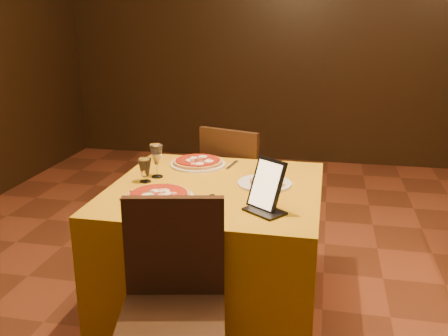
% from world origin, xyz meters
% --- Properties ---
extents(wall_back, '(6.00, 0.01, 2.80)m').
position_xyz_m(wall_back, '(0.00, 3.50, 1.40)').
color(wall_back, black).
rests_on(wall_back, floor).
extents(main_table, '(1.10, 1.10, 0.75)m').
position_xyz_m(main_table, '(-0.60, 0.31, 0.38)').
color(main_table, '#BD830C').
rests_on(main_table, floor).
extents(chair_main_near, '(0.47, 0.47, 0.91)m').
position_xyz_m(chair_main_near, '(-0.60, -0.48, 0.46)').
color(chair_main_near, black).
rests_on(chair_main_near, floor).
extents(chair_main_far, '(0.56, 0.56, 0.91)m').
position_xyz_m(chair_main_far, '(-0.60, 1.14, 0.46)').
color(chair_main_far, black).
rests_on(chair_main_far, floor).
extents(pizza_near, '(0.35, 0.35, 0.03)m').
position_xyz_m(pizza_near, '(-0.83, 0.06, 0.77)').
color(pizza_near, white).
rests_on(pizza_near, main_table).
extents(pizza_far, '(0.33, 0.33, 0.03)m').
position_xyz_m(pizza_far, '(-0.79, 0.67, 0.77)').
color(pizza_far, white).
rests_on(pizza_far, main_table).
extents(cutlet_dish, '(0.29, 0.29, 0.03)m').
position_xyz_m(cutlet_dish, '(-0.35, 0.39, 0.76)').
color(cutlet_dish, white).
rests_on(cutlet_dish, main_table).
extents(wine_glass, '(0.07, 0.07, 0.19)m').
position_xyz_m(wine_glass, '(-0.95, 0.40, 0.84)').
color(wine_glass, '#D9C37B').
rests_on(wine_glass, main_table).
extents(water_glass, '(0.08, 0.08, 0.13)m').
position_xyz_m(water_glass, '(-0.99, 0.30, 0.81)').
color(water_glass, white).
rests_on(water_glass, main_table).
extents(tablet, '(0.19, 0.18, 0.23)m').
position_xyz_m(tablet, '(-0.30, 0.05, 0.87)').
color(tablet, black).
rests_on(tablet, main_table).
extents(knife, '(0.08, 0.21, 0.01)m').
position_xyz_m(knife, '(-0.61, 0.03, 0.75)').
color(knife, '#B4B4BB').
rests_on(knife, main_table).
extents(fork_near, '(0.04, 0.17, 0.01)m').
position_xyz_m(fork_near, '(-0.99, 0.09, 0.75)').
color(fork_near, silver).
rests_on(fork_near, main_table).
extents(fork_far, '(0.05, 0.18, 0.01)m').
position_xyz_m(fork_far, '(-0.58, 0.70, 0.75)').
color(fork_far, '#B6B7BD').
rests_on(fork_far, main_table).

